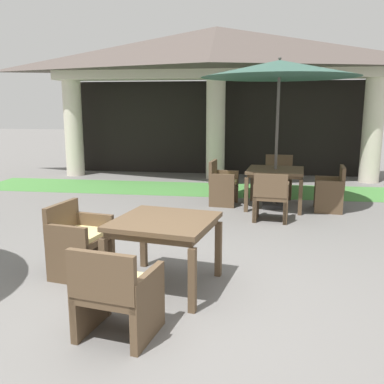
{
  "coord_description": "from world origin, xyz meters",
  "views": [
    {
      "loc": [
        1.01,
        -3.76,
        1.93
      ],
      "look_at": [
        0.22,
        1.69,
        0.81
      ],
      "focal_mm": 39.82,
      "sensor_mm": 36.0,
      "label": 1
    }
  ],
  "objects_px": {
    "patio_chair_near_foreground_south": "(271,198)",
    "patio_chair_near_foreground_west": "(222,184)",
    "patio_chair_near_foreground_east": "(331,190)",
    "patio_chair_mid_left_west": "(78,240)",
    "patio_table_near_foreground": "(275,174)",
    "patio_chair_mid_left_south": "(116,294)",
    "patio_umbrella_near_foreground": "(279,70)",
    "terracotta_urn": "(280,194)",
    "patio_table_mid_left": "(164,228)",
    "patio_chair_near_foreground_north": "(278,178)"
  },
  "relations": [
    {
      "from": "patio_table_mid_left",
      "to": "terracotta_urn",
      "type": "distance_m",
      "value": 4.72
    },
    {
      "from": "patio_table_near_foreground",
      "to": "patio_chair_near_foreground_south",
      "type": "height_order",
      "value": "patio_chair_near_foreground_south"
    },
    {
      "from": "patio_chair_near_foreground_south",
      "to": "patio_umbrella_near_foreground",
      "type": "bearing_deg",
      "value": 90.0
    },
    {
      "from": "terracotta_urn",
      "to": "patio_umbrella_near_foreground",
      "type": "bearing_deg",
      "value": -105.3
    },
    {
      "from": "patio_chair_near_foreground_west",
      "to": "patio_chair_mid_left_west",
      "type": "distance_m",
      "value": 4.06
    },
    {
      "from": "patio_umbrella_near_foreground",
      "to": "patio_chair_near_foreground_north",
      "type": "height_order",
      "value": "patio_umbrella_near_foreground"
    },
    {
      "from": "patio_chair_near_foreground_east",
      "to": "patio_table_mid_left",
      "type": "bearing_deg",
      "value": 154.3
    },
    {
      "from": "patio_chair_near_foreground_west",
      "to": "patio_chair_near_foreground_east",
      "type": "xyz_separation_m",
      "value": [
        2.04,
        -0.22,
        -0.01
      ]
    },
    {
      "from": "patio_chair_near_foreground_north",
      "to": "patio_chair_mid_left_west",
      "type": "height_order",
      "value": "patio_chair_near_foreground_north"
    },
    {
      "from": "patio_table_near_foreground",
      "to": "patio_umbrella_near_foreground",
      "type": "relative_size",
      "value": 0.4
    },
    {
      "from": "patio_chair_near_foreground_south",
      "to": "patio_chair_near_foreground_north",
      "type": "relative_size",
      "value": 0.95
    },
    {
      "from": "patio_chair_near_foreground_south",
      "to": "patio_chair_near_foreground_west",
      "type": "distance_m",
      "value": 1.45
    },
    {
      "from": "patio_chair_mid_left_west",
      "to": "patio_chair_mid_left_south",
      "type": "bearing_deg",
      "value": 44.88
    },
    {
      "from": "patio_umbrella_near_foreground",
      "to": "patio_chair_mid_left_west",
      "type": "height_order",
      "value": "patio_umbrella_near_foreground"
    },
    {
      "from": "patio_table_near_foreground",
      "to": "terracotta_urn",
      "type": "xyz_separation_m",
      "value": [
        0.15,
        0.55,
        -0.51
      ]
    },
    {
      "from": "patio_chair_near_foreground_east",
      "to": "terracotta_urn",
      "type": "relative_size",
      "value": 2.23
    },
    {
      "from": "patio_table_near_foreground",
      "to": "patio_table_mid_left",
      "type": "height_order",
      "value": "patio_table_mid_left"
    },
    {
      "from": "patio_table_mid_left",
      "to": "patio_chair_mid_left_south",
      "type": "bearing_deg",
      "value": -100.31
    },
    {
      "from": "patio_chair_near_foreground_east",
      "to": "patio_chair_near_foreground_north",
      "type": "distance_m",
      "value": 1.45
    },
    {
      "from": "patio_umbrella_near_foreground",
      "to": "patio_table_mid_left",
      "type": "distance_m",
      "value": 4.54
    },
    {
      "from": "patio_table_near_foreground",
      "to": "patio_chair_mid_left_south",
      "type": "height_order",
      "value": "patio_chair_mid_left_south"
    },
    {
      "from": "patio_table_near_foreground",
      "to": "patio_umbrella_near_foreground",
      "type": "height_order",
      "value": "patio_umbrella_near_foreground"
    },
    {
      "from": "patio_chair_mid_left_south",
      "to": "terracotta_urn",
      "type": "relative_size",
      "value": 2.18
    },
    {
      "from": "patio_umbrella_near_foreground",
      "to": "patio_chair_near_foreground_east",
      "type": "xyz_separation_m",
      "value": [
        1.02,
        -0.11,
        -2.18
      ]
    },
    {
      "from": "patio_chair_near_foreground_west",
      "to": "patio_chair_mid_left_south",
      "type": "relative_size",
      "value": 1.06
    },
    {
      "from": "patio_chair_mid_left_south",
      "to": "patio_chair_near_foreground_south",
      "type": "bearing_deg",
      "value": 80.5
    },
    {
      "from": "patio_chair_near_foreground_south",
      "to": "patio_table_mid_left",
      "type": "distance_m",
      "value": 3.15
    },
    {
      "from": "patio_umbrella_near_foreground",
      "to": "patio_chair_mid_left_south",
      "type": "bearing_deg",
      "value": -107.16
    },
    {
      "from": "patio_table_near_foreground",
      "to": "patio_chair_near_foreground_south",
      "type": "bearing_deg",
      "value": -96.18
    },
    {
      "from": "patio_umbrella_near_foreground",
      "to": "patio_chair_near_foreground_west",
      "type": "relative_size",
      "value": 3.29
    },
    {
      "from": "patio_umbrella_near_foreground",
      "to": "patio_table_mid_left",
      "type": "height_order",
      "value": "patio_umbrella_near_foreground"
    },
    {
      "from": "patio_umbrella_near_foreground",
      "to": "terracotta_urn",
      "type": "distance_m",
      "value": 2.48
    },
    {
      "from": "patio_chair_near_foreground_west",
      "to": "patio_chair_near_foreground_east",
      "type": "distance_m",
      "value": 2.05
    },
    {
      "from": "patio_chair_mid_left_south",
      "to": "patio_table_near_foreground",
      "type": "bearing_deg",
      "value": 83.16
    },
    {
      "from": "patio_chair_mid_left_south",
      "to": "patio_umbrella_near_foreground",
      "type": "bearing_deg",
      "value": 83.16
    },
    {
      "from": "terracotta_urn",
      "to": "patio_chair_mid_left_south",
      "type": "bearing_deg",
      "value": -106.97
    },
    {
      "from": "patio_chair_near_foreground_east",
      "to": "patio_chair_mid_left_west",
      "type": "distance_m",
      "value": 4.96
    },
    {
      "from": "patio_chair_near_foreground_west",
      "to": "patio_umbrella_near_foreground",
      "type": "bearing_deg",
      "value": 90.0
    },
    {
      "from": "patio_chair_near_foreground_north",
      "to": "patio_chair_near_foreground_west",
      "type": "bearing_deg",
      "value": 45.13
    },
    {
      "from": "patio_umbrella_near_foreground",
      "to": "patio_chair_near_foreground_east",
      "type": "distance_m",
      "value": 2.41
    },
    {
      "from": "patio_chair_mid_left_south",
      "to": "terracotta_urn",
      "type": "xyz_separation_m",
      "value": [
        1.68,
        5.5,
        -0.23
      ]
    },
    {
      "from": "patio_table_near_foreground",
      "to": "patio_chair_near_foreground_east",
      "type": "height_order",
      "value": "patio_chair_near_foreground_east"
    },
    {
      "from": "patio_chair_near_foreground_south",
      "to": "patio_chair_mid_left_west",
      "type": "height_order",
      "value": "same"
    },
    {
      "from": "patio_chair_near_foreground_east",
      "to": "patio_table_near_foreground",
      "type": "bearing_deg",
      "value": 90.0
    },
    {
      "from": "patio_chair_near_foreground_south",
      "to": "patio_table_mid_left",
      "type": "bearing_deg",
      "value": -106.88
    },
    {
      "from": "terracotta_urn",
      "to": "patio_chair_near_foreground_south",
      "type": "bearing_deg",
      "value": -99.43
    },
    {
      "from": "patio_chair_near_foreground_east",
      "to": "patio_umbrella_near_foreground",
      "type": "bearing_deg",
      "value": 90.0
    },
    {
      "from": "patio_table_mid_left",
      "to": "patio_chair_near_foreground_east",
      "type": "bearing_deg",
      "value": 58.12
    },
    {
      "from": "patio_chair_near_foreground_west",
      "to": "patio_table_near_foreground",
      "type": "bearing_deg",
      "value": 90.0
    },
    {
      "from": "patio_table_mid_left",
      "to": "terracotta_urn",
      "type": "bearing_deg",
      "value": 71.5
    }
  ]
}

